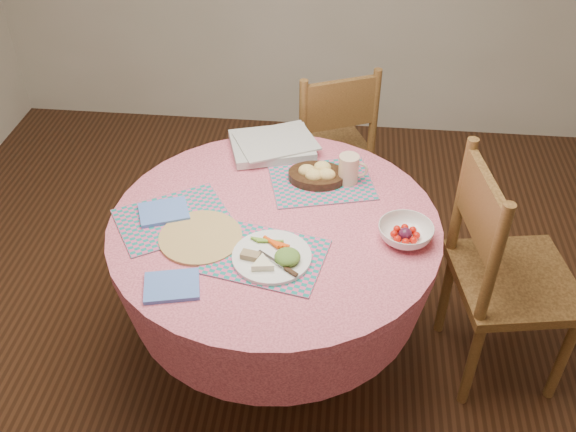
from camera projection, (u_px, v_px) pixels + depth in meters
name	position (u px, v px, depth m)	size (l,w,h in m)	color
ground	(277.00, 352.00, 2.85)	(4.00, 4.00, 0.00)	#331C0F
dining_table	(275.00, 260.00, 2.50)	(1.24, 1.24, 0.75)	#EC6E85
chair_right	(502.00, 272.00, 2.48)	(0.53, 0.55, 1.02)	brown
chair_back	(327.00, 145.00, 3.27)	(0.57, 0.56, 0.95)	brown
placemat_front	(266.00, 256.00, 2.23)	(0.40, 0.30, 0.01)	#167F78
placemat_left	(173.00, 218.00, 2.39)	(0.40, 0.30, 0.01)	#167F78
placemat_back	(322.00, 182.00, 2.57)	(0.40, 0.30, 0.01)	#167F78
wicker_trivet	(201.00, 237.00, 2.30)	(0.30, 0.30, 0.01)	#AB924A
napkin_near	(172.00, 286.00, 2.11)	(0.18, 0.14, 0.01)	#5279D3
napkin_far	(164.00, 212.00, 2.41)	(0.18, 0.14, 0.01)	#5279D3
dinner_plate	(274.00, 256.00, 2.20)	(0.28, 0.28, 0.05)	white
bread_bowl	(317.00, 174.00, 2.56)	(0.23, 0.23, 0.08)	black
latte_mug	(349.00, 169.00, 2.54)	(0.12, 0.08, 0.12)	beige
fruit_bowl	(405.00, 233.00, 2.28)	(0.24, 0.24, 0.06)	white
newspaper_stack	(272.00, 144.00, 2.75)	(0.42, 0.37, 0.04)	silver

